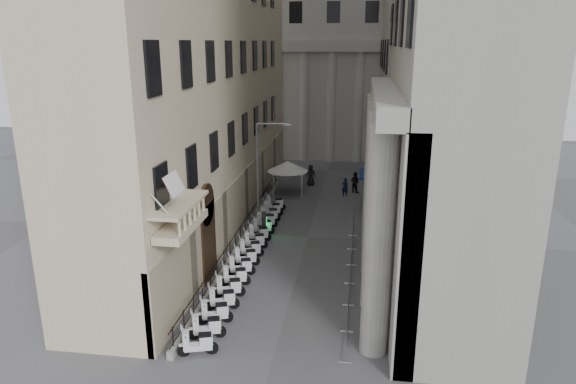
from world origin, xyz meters
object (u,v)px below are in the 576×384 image
info_kiosk (264,225)px  pedestrian_a (345,187)px  scooter_0 (199,355)px  street_lamp (261,166)px  security_tent (289,167)px  pedestrian_b (355,182)px

info_kiosk → pedestrian_a: size_ratio=1.07×
scooter_0 → info_kiosk: info_kiosk is taller
street_lamp → pedestrian_a: 10.55m
scooter_0 → street_lamp: size_ratio=0.20×
security_tent → info_kiosk: bearing=-91.2°
info_kiosk → pedestrian_b: size_ratio=0.93×
security_tent → street_lamp: (-0.90, -8.21, 2.03)m
info_kiosk → pedestrian_a: bearing=48.8°
security_tent → pedestrian_b: bearing=11.7°
pedestrian_b → scooter_0: bearing=109.1°
pedestrian_a → pedestrian_b: 1.63m
street_lamp → info_kiosk: street_lamp is taller
info_kiosk → pedestrian_b: (5.99, 12.08, 0.06)m
security_tent → pedestrian_b: (5.76, 1.19, -1.48)m
street_lamp → pedestrian_a: street_lamp is taller
scooter_0 → security_tent: security_tent is taller
pedestrian_b → pedestrian_a: bearing=91.2°
scooter_0 → security_tent: 25.07m
scooter_0 → security_tent: (0.46, 24.95, 2.43)m
scooter_0 → pedestrian_a: size_ratio=0.91×
security_tent → info_kiosk: 10.99m
security_tent → street_lamp: bearing=-96.3°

